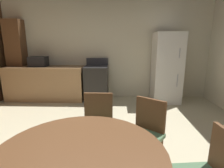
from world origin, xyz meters
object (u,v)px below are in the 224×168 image
object	(u,v)px
chair_northeast	(145,131)
oven_range	(97,83)
chair_north	(98,123)
refrigerator	(167,68)
microwave	(38,62)

from	to	relation	value
chair_northeast	oven_range	bearing A→B (deg)	-124.63
chair_northeast	chair_north	bearing A→B (deg)	-72.03
refrigerator	chair_northeast	distance (m)	2.76
refrigerator	chair_northeast	world-z (taller)	refrigerator
refrigerator	microwave	world-z (taller)	refrigerator
oven_range	microwave	size ratio (longest dim) A/B	2.50
oven_range	chair_north	bearing A→B (deg)	-83.02
microwave	refrigerator	bearing A→B (deg)	-0.86
refrigerator	microwave	xyz separation A→B (m)	(-3.32, 0.05, 0.15)
oven_range	microwave	xyz separation A→B (m)	(-1.52, -0.00, 0.56)
refrigerator	chair_northeast	bearing A→B (deg)	-109.74
oven_range	chair_northeast	size ratio (longest dim) A/B	1.26
refrigerator	chair_north	distance (m)	2.84
refrigerator	chair_northeast	xyz separation A→B (m)	(-0.92, -2.57, -0.38)
chair_north	chair_northeast	distance (m)	0.62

